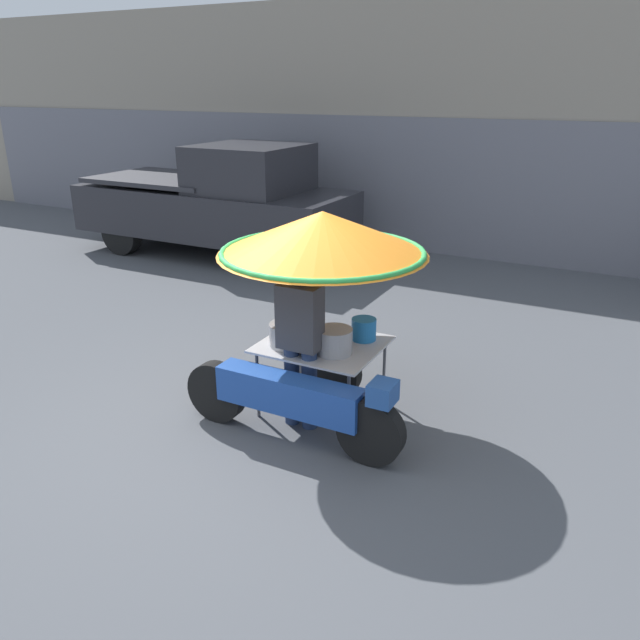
# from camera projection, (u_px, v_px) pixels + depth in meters

# --- Properties ---
(ground_plane) EXTENTS (36.00, 36.00, 0.00)m
(ground_plane) POSITION_uv_depth(u_px,v_px,m) (238.00, 431.00, 5.66)
(ground_plane) COLOR #4C4F54
(shopfront_building) EXTENTS (28.00, 2.06, 4.40)m
(shopfront_building) POSITION_uv_depth(u_px,v_px,m) (479.00, 128.00, 11.50)
(shopfront_building) COLOR gray
(shopfront_building) RESTS_ON ground
(vendor_motorcycle_cart) EXTENTS (2.12, 1.88, 1.93)m
(vendor_motorcycle_cart) POSITION_uv_depth(u_px,v_px,m) (319.00, 262.00, 5.48)
(vendor_motorcycle_cart) COLOR black
(vendor_motorcycle_cart) RESTS_ON ground
(vendor_person) EXTENTS (0.38, 0.22, 1.56)m
(vendor_person) POSITION_uv_depth(u_px,v_px,m) (300.00, 337.00, 5.48)
(vendor_person) COLOR navy
(vendor_person) RESTS_ON ground
(pickup_truck) EXTENTS (5.06, 1.90, 1.99)m
(pickup_truck) POSITION_uv_depth(u_px,v_px,m) (220.00, 202.00, 11.15)
(pickup_truck) COLOR black
(pickup_truck) RESTS_ON ground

